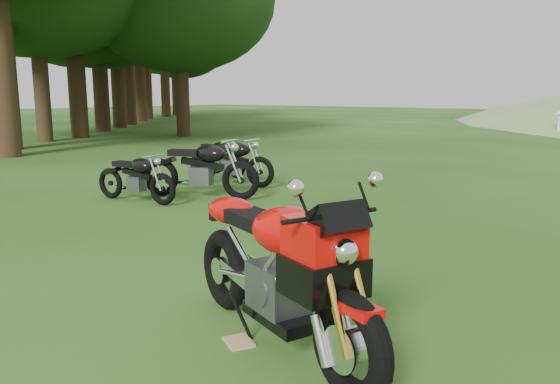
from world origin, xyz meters
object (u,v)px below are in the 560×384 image
Objects in this scene: sport_motorcycle at (277,256)px; vintage_moto_c at (231,160)px; vintage_moto_d at (217,156)px; vintage_moto_a at (135,176)px; plywood_board at (239,342)px; vintage_moto_b at (200,167)px.

sport_motorcycle reaches higher than vintage_moto_c.
sport_motorcycle is at bearing -38.63° from vintage_moto_d.
plywood_board is at bearing -38.04° from vintage_moto_a.
sport_motorcycle is at bearing -35.59° from vintage_moto_a.
vintage_moto_c is at bearing 87.45° from vintage_moto_b.
vintage_moto_d is (-1.63, 2.03, -0.10)m from vintage_moto_b.
vintage_moto_b is (-4.53, 3.48, -0.12)m from sport_motorcycle.
plywood_board is 0.14× the size of vintage_moto_d.
vintage_moto_b is at bearing 48.46° from vintage_moto_a.
vintage_moto_b reaches higher than vintage_moto_a.
vintage_moto_b is 1.24× the size of vintage_moto_d.
vintage_moto_b is at bearing 161.94° from sport_motorcycle.
vintage_moto_c is at bearing -30.15° from vintage_moto_d.
sport_motorcycle is at bearing 33.67° from plywood_board.
vintage_moto_a is at bearing -66.99° from vintage_moto_d.
vintage_moto_d reaches higher than plywood_board.
vintage_moto_a is 2.20m from vintage_moto_c.
plywood_board is at bearing -64.73° from vintage_moto_b.
sport_motorcycle is 0.70m from plywood_board.
vintage_moto_c reaches higher than vintage_moto_a.
vintage_moto_b reaches higher than plywood_board.
vintage_moto_b reaches higher than vintage_moto_c.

